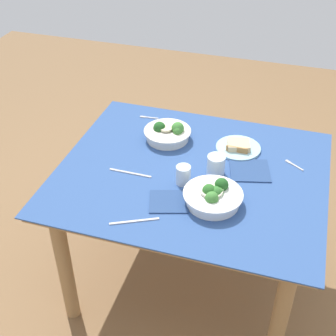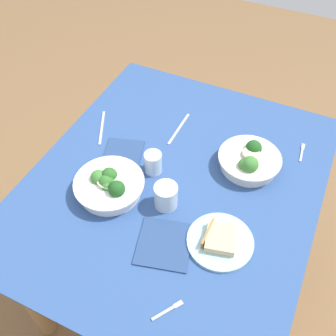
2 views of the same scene
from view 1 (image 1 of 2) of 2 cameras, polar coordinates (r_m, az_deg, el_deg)
ground_plane at (r=2.62m, az=2.44°, el=-13.11°), size 6.00×6.00×0.00m
dining_table at (r=2.19m, az=2.84°, el=-2.76°), size 1.21×1.02×0.72m
broccoli_bowl_far at (r=2.32m, az=-0.01°, el=4.28°), size 0.23×0.23×0.10m
broccoli_bowl_near at (r=1.93m, az=5.57°, el=-3.47°), size 0.25×0.25×0.10m
bread_side_plate at (r=2.28m, az=8.62°, el=2.56°), size 0.22×0.22×0.04m
water_glass_center at (r=2.03m, az=1.89°, el=-0.84°), size 0.07×0.07×0.09m
water_glass_side at (r=2.09m, az=5.90°, el=0.36°), size 0.08×0.08×0.09m
fork_by_far_bowl at (r=2.52m, az=-2.44°, el=6.22°), size 0.10×0.02×0.00m
fork_by_near_bowl at (r=2.23m, az=15.15°, el=0.38°), size 0.09×0.07×0.00m
table_knife_left at (r=1.87m, az=-4.15°, el=-6.53°), size 0.18×0.10×0.00m
table_knife_right at (r=2.11m, az=-4.65°, el=-0.61°), size 0.20×0.01×0.00m
napkin_folded_upper at (r=2.15m, az=9.99°, el=-0.29°), size 0.22×0.21×0.01m
napkin_folded_lower at (r=1.95m, az=0.10°, el=-4.13°), size 0.20×0.19×0.01m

